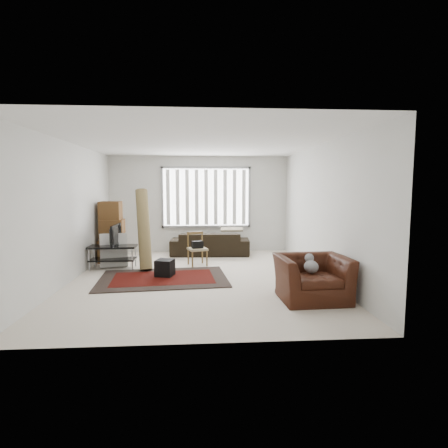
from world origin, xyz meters
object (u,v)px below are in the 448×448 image
object	(u,v)px
moving_boxes	(112,234)
armchair	(312,275)
sofa	(210,240)
side_chair	(197,247)
tv_stand	(113,252)

from	to	relation	value
moving_boxes	armchair	distance (m)	5.15
sofa	side_chair	size ratio (longest dim) A/B	2.72
moving_boxes	armchair	world-z (taller)	moving_boxes
tv_stand	armchair	bearing A→B (deg)	-33.10
moving_boxes	side_chair	distance (m)	2.19
sofa	moving_boxes	bearing A→B (deg)	19.33
tv_stand	moving_boxes	bearing A→B (deg)	104.38
armchair	sofa	bearing A→B (deg)	108.95
tv_stand	sofa	bearing A→B (deg)	33.26
tv_stand	sofa	size ratio (longest dim) A/B	0.49
moving_boxes	side_chair	world-z (taller)	moving_boxes
tv_stand	side_chair	distance (m)	1.91
side_chair	moving_boxes	bearing A→B (deg)	147.19
moving_boxes	sofa	size ratio (longest dim) A/B	0.71
tv_stand	moving_boxes	distance (m)	0.86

